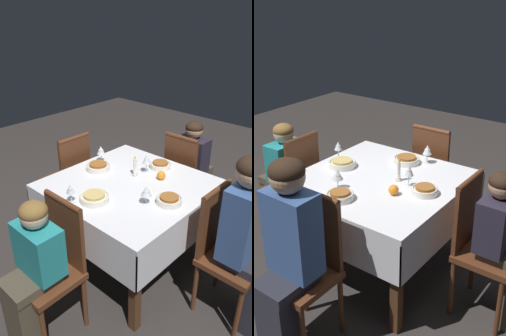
{
  "view_description": "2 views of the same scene",
  "coord_description": "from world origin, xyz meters",
  "views": [
    {
      "loc": [
        1.49,
        -1.64,
        1.95
      ],
      "look_at": [
        0.02,
        -0.07,
        0.89
      ],
      "focal_mm": 35.0,
      "sensor_mm": 36.0,
      "label": 1
    },
    {
      "loc": [
        2.18,
        1.6,
        2.02
      ],
      "look_at": [
        -0.03,
        -0.02,
        0.8
      ],
      "focal_mm": 45.0,
      "sensor_mm": 36.0,
      "label": 2
    }
  ],
  "objects": [
    {
      "name": "wine_glass_east",
      "position": [
        0.28,
        -0.14,
        0.83
      ],
      "size": [
        0.08,
        0.08,
        0.14
      ],
      "color": "white",
      "rests_on": "dining_table"
    },
    {
      "name": "chair_west",
      "position": [
        -0.79,
        0.02,
        0.51
      ],
      "size": [
        0.37,
        0.37,
        0.93
      ],
      "rotation": [
        0.0,
        0.0,
        -1.57
      ],
      "color": "#562D19",
      "rests_on": "ground_plane"
    },
    {
      "name": "bowl_west",
      "position": [
        -0.36,
        -0.0,
        0.76
      ],
      "size": [
        0.2,
        0.2,
        0.06
      ],
      "color": "silver",
      "rests_on": "dining_table"
    },
    {
      "name": "wine_glass_west",
      "position": [
        -0.45,
        0.13,
        0.83
      ],
      "size": [
        0.07,
        0.07,
        0.15
      ],
      "color": "white",
      "rests_on": "dining_table"
    },
    {
      "name": "chair_east",
      "position": [
        0.79,
        0.06,
        0.51
      ],
      "size": [
        0.37,
        0.37,
        0.93
      ],
      "rotation": [
        0.0,
        0.0,
        1.57
      ],
      "color": "#562D19",
      "rests_on": "ground_plane"
    },
    {
      "name": "bowl_south",
      "position": [
        -0.01,
        -0.36,
        0.76
      ],
      "size": [
        0.21,
        0.21,
        0.06
      ],
      "color": "silver",
      "rests_on": "dining_table"
    },
    {
      "name": "chair_north",
      "position": [
        0.0,
        0.79,
        0.51
      ],
      "size": [
        0.37,
        0.37,
        0.93
      ],
      "rotation": [
        0.0,
        0.0,
        3.14
      ],
      "color": "#562D19",
      "rests_on": "ground_plane"
    },
    {
      "name": "ground_plane",
      "position": [
        0.0,
        0.0,
        0.0
      ],
      "size": [
        8.0,
        8.0,
        0.0
      ],
      "primitive_type": "plane",
      "color": "#332D2B"
    },
    {
      "name": "person_child_dark",
      "position": [
        0.0,
        0.95,
        0.56
      ],
      "size": [
        0.3,
        0.33,
        1.02
      ],
      "rotation": [
        0.0,
        0.0,
        3.14
      ],
      "color": "#4C4233",
      "rests_on": "ground_plane"
    },
    {
      "name": "chair_south",
      "position": [
        0.08,
        -0.79,
        0.51
      ],
      "size": [
        0.37,
        0.37,
        0.93
      ],
      "color": "#562D19",
      "rests_on": "ground_plane"
    },
    {
      "name": "orange_fruit",
      "position": [
        0.14,
        0.22,
        0.77
      ],
      "size": [
        0.07,
        0.07,
        0.07
      ],
      "primitive_type": "sphere",
      "color": "orange",
      "rests_on": "dining_table"
    },
    {
      "name": "dining_table",
      "position": [
        0.0,
        0.0,
        0.63
      ],
      "size": [
        1.13,
        1.12,
        0.73
      ],
      "color": "silver",
      "rests_on": "ground_plane"
    },
    {
      "name": "candle_centerpiece",
      "position": [
        -0.06,
        0.12,
        0.8
      ],
      "size": [
        0.05,
        0.05,
        0.17
      ],
      "color": "beige",
      "rests_on": "dining_table"
    },
    {
      "name": "bowl_north",
      "position": [
        0.01,
        0.38,
        0.76
      ],
      "size": [
        0.18,
        0.18,
        0.06
      ],
      "color": "silver",
      "rests_on": "dining_table"
    },
    {
      "name": "person_adult_denim",
      "position": [
        0.94,
        0.06,
        0.68
      ],
      "size": [
        0.34,
        0.3,
        1.21
      ],
      "rotation": [
        0.0,
        0.0,
        1.57
      ],
      "color": "#282833",
      "rests_on": "ground_plane"
    },
    {
      "name": "wine_glass_south",
      "position": [
        -0.11,
        -0.48,
        0.83
      ],
      "size": [
        0.07,
        0.07,
        0.15
      ],
      "color": "white",
      "rests_on": "dining_table"
    },
    {
      "name": "wine_glass_north",
      "position": [
        -0.03,
        0.23,
        0.85
      ],
      "size": [
        0.07,
        0.07,
        0.17
      ],
      "color": "white",
      "rests_on": "dining_table"
    },
    {
      "name": "bowl_east",
      "position": [
        0.39,
        -0.03,
        0.76
      ],
      "size": [
        0.18,
        0.18,
        0.06
      ],
      "color": "silver",
      "rests_on": "dining_table"
    },
    {
      "name": "person_child_teal",
      "position": [
        0.08,
        -0.95,
        0.55
      ],
      "size": [
        0.3,
        0.33,
        1.0
      ],
      "color": "#4C4233",
      "rests_on": "ground_plane"
    }
  ]
}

